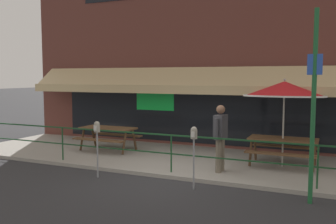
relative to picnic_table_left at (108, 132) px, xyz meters
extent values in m
plane|color=#2D2D30|center=(3.01, -2.03, -0.71)|extent=(120.00, 120.00, 0.00)
cube|color=#9E998E|center=(3.01, -0.03, -0.66)|extent=(15.00, 4.00, 0.10)
cube|color=brown|center=(3.01, 2.22, 3.49)|extent=(15.00, 0.50, 8.39)
cube|color=black|center=(3.01, 1.96, 0.64)|extent=(12.00, 0.02, 2.30)
cube|color=#19D84C|center=(0.76, 1.94, 0.94)|extent=(1.50, 0.02, 0.70)
cube|color=tan|center=(3.01, 1.42, 1.79)|extent=(13.80, 0.92, 0.70)
cube|color=tan|center=(3.01, 0.91, 1.39)|extent=(13.80, 0.08, 0.28)
cylinder|color=#194723|center=(-0.44, -1.73, -0.13)|extent=(0.04, 0.04, 0.95)
cylinder|color=#194723|center=(3.01, -1.73, -0.13)|extent=(0.04, 0.04, 0.95)
cylinder|color=#194723|center=(6.46, -1.73, -0.13)|extent=(0.04, 0.04, 0.95)
cube|color=#194723|center=(3.01, -1.73, 0.34)|extent=(13.80, 0.04, 0.04)
cube|color=#194723|center=(3.01, -1.73, -0.13)|extent=(13.80, 0.03, 0.03)
cube|color=brown|center=(0.00, 0.00, 0.13)|extent=(1.80, 0.80, 0.05)
cube|color=brown|center=(0.00, -0.58, -0.17)|extent=(1.80, 0.26, 0.04)
cube|color=brown|center=(0.00, 0.58, -0.17)|extent=(1.80, 0.26, 0.04)
cylinder|color=#48311E|center=(0.80, -0.32, -0.24)|extent=(0.07, 0.30, 0.73)
cylinder|color=#48311E|center=(0.80, 0.32, -0.24)|extent=(0.07, 0.30, 0.73)
cylinder|color=#48311E|center=(-0.80, -0.32, -0.24)|extent=(0.07, 0.30, 0.73)
cylinder|color=#48311E|center=(-0.80, 0.32, -0.24)|extent=(0.07, 0.30, 0.73)
cube|color=brown|center=(5.51, 0.10, 0.13)|extent=(1.80, 0.80, 0.05)
cube|color=brown|center=(5.51, -0.48, -0.17)|extent=(1.80, 0.26, 0.04)
cube|color=brown|center=(5.51, 0.68, -0.17)|extent=(1.80, 0.26, 0.04)
cylinder|color=#48311E|center=(6.31, -0.22, -0.24)|extent=(0.07, 0.30, 0.73)
cylinder|color=#48311E|center=(6.31, 0.42, -0.24)|extent=(0.07, 0.30, 0.73)
cylinder|color=#48311E|center=(4.71, -0.22, -0.24)|extent=(0.07, 0.30, 0.73)
cylinder|color=#48311E|center=(4.71, 0.42, -0.24)|extent=(0.07, 0.30, 0.73)
cylinder|color=#B7B2A8|center=(5.51, 0.08, 0.54)|extent=(0.04, 0.04, 2.30)
cone|color=red|center=(5.51, 0.08, 1.49)|extent=(2.10, 2.11, 0.46)
cylinder|color=white|center=(5.51, 0.08, 1.30)|extent=(2.14, 2.14, 0.10)
sphere|color=#B7B2A8|center=(5.51, 0.08, 1.73)|extent=(0.07, 0.07, 0.07)
cylinder|color=#665B4C|center=(4.12, -1.28, -0.18)|extent=(0.15, 0.15, 0.86)
cylinder|color=#665B4C|center=(4.15, -1.08, -0.18)|extent=(0.15, 0.15, 0.86)
cube|color=#38383D|center=(4.13, -1.18, 0.55)|extent=(0.29, 0.43, 0.60)
cylinder|color=#38383D|center=(4.10, -1.44, 0.52)|extent=(0.10, 0.10, 0.54)
cylinder|color=#38383D|center=(4.16, -0.92, 0.52)|extent=(0.10, 0.10, 0.54)
sphere|color=brown|center=(4.13, -1.18, 0.99)|extent=(0.22, 0.22, 0.22)
cylinder|color=gray|center=(1.38, -2.60, -0.13)|extent=(0.04, 0.04, 1.15)
cylinder|color=gray|center=(1.38, -2.60, 0.54)|extent=(0.15, 0.15, 0.20)
sphere|color=gray|center=(1.38, -2.60, 0.64)|extent=(0.14, 0.14, 0.14)
cube|color=silver|center=(1.38, -2.68, 0.55)|extent=(0.08, 0.01, 0.13)
cylinder|color=gray|center=(3.93, -2.57, -0.13)|extent=(0.04, 0.04, 1.15)
cylinder|color=gray|center=(3.93, -2.57, 0.54)|extent=(0.15, 0.15, 0.20)
sphere|color=gray|center=(3.93, -2.57, 0.64)|extent=(0.14, 0.14, 0.14)
cube|color=silver|center=(3.93, -2.65, 0.55)|extent=(0.08, 0.01, 0.13)
cylinder|color=#1E6033|center=(6.37, -2.48, 1.21)|extent=(0.09, 0.09, 3.83)
cube|color=blue|center=(6.37, -2.50, 2.05)|extent=(0.28, 0.02, 0.40)
camera|label=1|loc=(6.74, -10.27, 1.82)|focal=40.00mm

